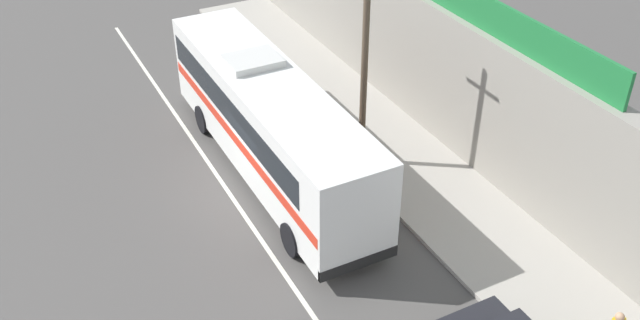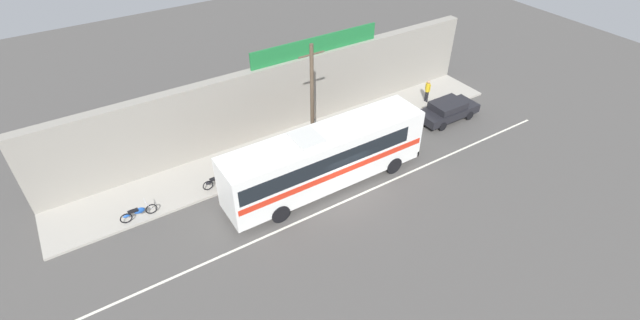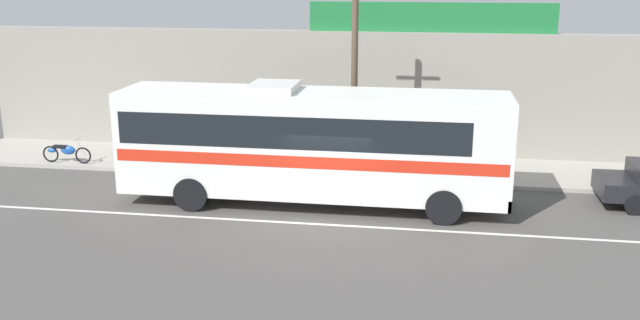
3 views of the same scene
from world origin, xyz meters
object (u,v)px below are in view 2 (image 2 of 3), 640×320
Objects in this scene: motorcycle_blue at (138,212)px; parked_car at (448,110)px; intercity_bus at (324,157)px; motorcycle_purple at (218,180)px; pedestrian_far_left at (428,89)px; utility_pole at (312,100)px.

parked_car is at bearing -3.91° from motorcycle_blue.
intercity_bus is 6.13× the size of motorcycle_purple.
parked_car is at bearing -5.73° from motorcycle_purple.
motorcycle_purple is (-16.16, 1.62, -0.17)m from parked_car.
intercity_bus is at bearing -30.52° from motorcycle_purple.
motorcycle_blue is (-4.51, -0.21, 0.00)m from motorcycle_purple.
pedestrian_far_left is (11.33, 3.82, -0.94)m from intercity_bus.
intercity_bus is at bearing -109.47° from utility_pole.
utility_pole is at bearing 0.56° from motorcycle_blue.
utility_pole reaches higher than intercity_bus.
parked_car is at bearing 7.30° from intercity_bus.
pedestrian_far_left is (10.30, 0.89, -2.70)m from utility_pole.
parked_car is 0.62× the size of utility_pole.
motorcycle_purple is (-5.14, 3.03, -1.50)m from intercity_bus.
motorcycle_blue is (-20.67, 1.41, -0.17)m from parked_car.
utility_pole is 10.68m from pedestrian_far_left.
motorcycle_blue is 1.13× the size of pedestrian_far_left.
motorcycle_blue is at bearing 176.09° from parked_car.
motorcycle_purple is 4.51m from motorcycle_blue.
parked_car reaches higher than motorcycle_blue.
utility_pole is 3.69× the size of motorcycle_purple.
pedestrian_far_left is at bearing 82.55° from parked_car.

